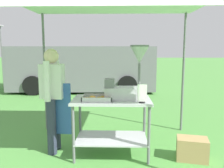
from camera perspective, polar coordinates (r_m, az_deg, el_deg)
ground_plane at (r=8.56m, az=-0.30°, el=-2.35°), size 70.00×70.00×0.00m
stall_canopy at (r=3.60m, az=-0.05°, el=18.46°), size 2.89×2.19×2.32m
donut_cart at (r=3.58m, az=-0.10°, el=-7.30°), size 1.15×0.69×0.87m
donut_tray at (r=3.43m, az=-3.35°, el=-3.53°), size 0.43×0.32×0.07m
donut_fryer at (r=3.46m, az=3.91°, el=1.21°), size 0.63×0.28×0.79m
menu_sign at (r=3.29m, az=7.26°, el=-2.62°), size 0.13×0.05×0.25m
vendor at (r=3.75m, az=-13.98°, el=-2.62°), size 0.46×0.53×1.61m
supply_crate at (r=3.76m, az=18.69°, el=-14.56°), size 0.48×0.37×0.33m
van_grey at (r=9.22m, az=-7.10°, el=3.87°), size 5.39×2.26×1.69m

